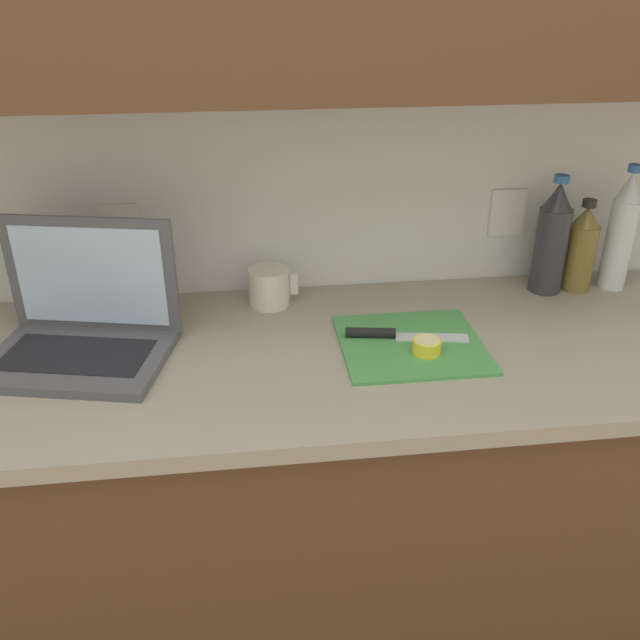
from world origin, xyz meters
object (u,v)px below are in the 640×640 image
at_px(bottle_water_clear, 621,233).
at_px(cutting_board, 411,344).
at_px(bottle_green_soda, 552,239).
at_px(measuring_cup, 269,287).
at_px(knife, 385,334).
at_px(laptop, 83,325).
at_px(bottle_oil_tall, 581,249).
at_px(lemon_half_cut, 427,346).

bearing_deg(bottle_water_clear, cutting_board, -157.60).
bearing_deg(bottle_green_soda, measuring_cup, 179.63).
distance_m(cutting_board, knife, 0.06).
distance_m(laptop, cutting_board, 0.70).
bearing_deg(measuring_cup, bottle_water_clear, -0.30).
distance_m(cutting_board, measuring_cup, 0.38).
bearing_deg(knife, cutting_board, -21.37).
relative_size(laptop, knife, 1.53).
xyz_separation_m(laptop, knife, (0.64, -0.03, -0.05)).
bearing_deg(bottle_oil_tall, bottle_water_clear, -0.00).
height_order(bottle_green_soda, bottle_water_clear, bottle_water_clear).
relative_size(cutting_board, bottle_water_clear, 0.96).
distance_m(knife, bottle_green_soda, 0.52).
xyz_separation_m(cutting_board, knife, (-0.05, 0.03, 0.01)).
bearing_deg(lemon_half_cut, knife, 133.05).
xyz_separation_m(lemon_half_cut, measuring_cup, (-0.31, 0.29, 0.02)).
xyz_separation_m(lemon_half_cut, bottle_oil_tall, (0.47, 0.29, 0.08)).
xyz_separation_m(bottle_green_soda, bottle_oil_tall, (0.08, 0.00, -0.03)).
xyz_separation_m(cutting_board, bottle_water_clear, (0.59, 0.24, 0.14)).
relative_size(bottle_green_soda, measuring_cup, 2.48).
height_order(knife, bottle_oil_tall, bottle_oil_tall).
relative_size(knife, bottle_oil_tall, 1.15).
relative_size(knife, bottle_water_clear, 0.85).
height_order(cutting_board, bottle_oil_tall, bottle_oil_tall).
bearing_deg(cutting_board, laptop, 174.81).
height_order(lemon_half_cut, bottle_water_clear, bottle_water_clear).
bearing_deg(measuring_cup, cutting_board, -40.15).
relative_size(laptop, cutting_board, 1.36).
bearing_deg(lemon_half_cut, bottle_oil_tall, 31.69).
xyz_separation_m(bottle_green_soda, measuring_cup, (-0.70, 0.00, -0.09)).
bearing_deg(lemon_half_cut, bottle_water_clear, 27.05).
xyz_separation_m(knife, bottle_oil_tall, (0.54, 0.21, 0.09)).
distance_m(laptop, lemon_half_cut, 0.72).
xyz_separation_m(bottle_green_soda, bottle_water_clear, (0.18, -0.00, 0.01)).
distance_m(knife, measuring_cup, 0.33).
xyz_separation_m(lemon_half_cut, bottle_water_clear, (0.57, 0.29, 0.12)).
bearing_deg(laptop, bottle_oil_tall, 21.30).
bearing_deg(cutting_board, bottle_oil_tall, 26.33).
bearing_deg(bottle_water_clear, bottle_oil_tall, 180.00).
bearing_deg(bottle_oil_tall, measuring_cup, 179.67).
distance_m(bottle_green_soda, bottle_water_clear, 0.18).
bearing_deg(bottle_oil_tall, lemon_half_cut, -148.31).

